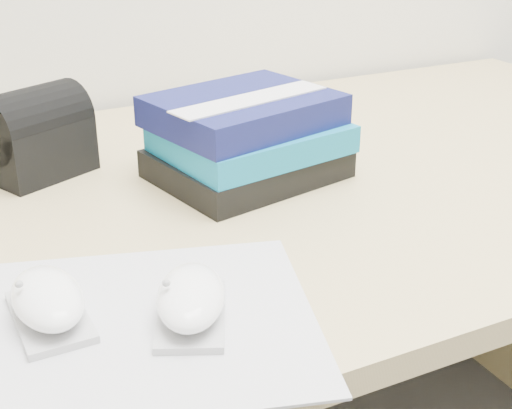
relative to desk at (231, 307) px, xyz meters
name	(u,v)px	position (x,y,z in m)	size (l,w,h in m)	color
desk	(231,307)	(0.00, 0.00, 0.00)	(1.60, 0.80, 0.73)	tan
mousepad	(124,325)	(-0.25, -0.32, 0.24)	(0.34, 0.27, 0.00)	#9B9BA3
mouse_rear	(48,301)	(-0.30, -0.28, 0.26)	(0.06, 0.11, 0.05)	#ACABAE
mouse_front	(191,300)	(-0.19, -0.34, 0.26)	(0.10, 0.13, 0.05)	#ABABAE
book_stack	(247,138)	(0.01, -0.05, 0.29)	(0.26, 0.23, 0.11)	black
pouch	(36,134)	(-0.24, 0.08, 0.29)	(0.16, 0.14, 0.12)	black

